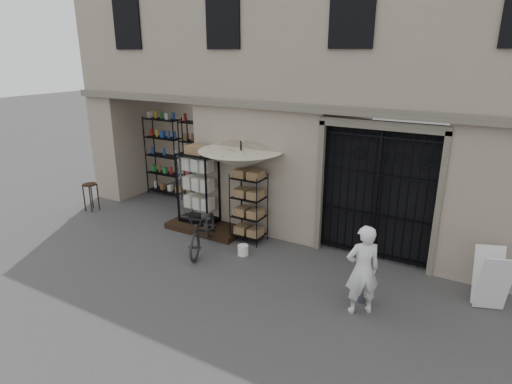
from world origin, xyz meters
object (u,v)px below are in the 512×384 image
Objects in this scene: easel_sign at (491,280)px; bicycle at (204,249)px; wooden_stool at (91,196)px; wire_rack at (249,209)px; market_umbrella at (241,155)px; steel_bollard at (363,284)px; white_bucket at (243,250)px; shopkeeper at (359,311)px; display_cabinet at (198,192)px.

bicycle is at bearing 166.09° from easel_sign.
wooden_stool is at bearing 153.51° from bicycle.
market_umbrella is at bearing 168.48° from wire_rack.
steel_bollard is (3.19, -1.28, -0.46)m from wire_rack.
wooden_stool is 1.09× the size of steel_bollard.
white_bucket is 0.15× the size of shopkeeper.
market_umbrella is 5.73m from easel_sign.
wire_rack is 2.10× the size of wooden_stool.
steel_bollard is 2.24m from easel_sign.
market_umbrella reaches higher than shopkeeper.
wire_rack is at bearing 158.18° from steel_bollard.
wooden_stool is (-5.01, -0.51, -0.40)m from wire_rack.
display_cabinet is 1.17× the size of wire_rack.
wire_rack reaches higher than steel_bollard.
wire_rack is 1.30m from market_umbrella.
white_bucket is 0.99m from bicycle.
market_umbrella is at bearing 157.60° from steel_bollard.
easel_sign is at bearing 176.69° from shopkeeper.
wooden_stool is at bearing -157.60° from wire_rack.
bicycle is at bearing -109.39° from wire_rack.
display_cabinet is 2.22m from white_bucket.
wire_rack reaches higher than white_bucket.
bicycle is at bearing -27.62° from display_cabinet.
steel_bollard is (8.21, -0.77, -0.05)m from wooden_stool.
wooden_stool is at bearing -148.97° from display_cabinet.
shopkeeper is at bearing -7.51° from wooden_stool.
wooden_stool is (-4.34, 0.42, 0.42)m from bicycle.
wire_rack is at bearing 17.52° from display_cabinet.
market_umbrella is 2.67× the size of easel_sign.
white_bucket is 5.32m from wooden_stool.
market_umbrella is at bearing -63.19° from shopkeeper.
bicycle reaches higher than shopkeeper.
market_umbrella reaches higher than wire_rack.
white_bucket is (0.29, -0.74, -0.71)m from wire_rack.
wire_rack reaches higher than wooden_stool.
bicycle is at bearing -168.76° from white_bucket.
wooden_stool is at bearing 174.62° from steel_bollard.
easel_sign is at bearing 17.69° from display_cabinet.
market_umbrella reaches higher than wooden_stool.
easel_sign reaches higher than steel_bollard.
market_umbrella is 2.38m from bicycle.
shopkeeper is at bearing -79.65° from steel_bollard.
white_bucket is (0.59, -0.90, -1.97)m from market_umbrella.
display_cabinet is at bearing -56.20° from shopkeeper.
market_umbrella is (-0.31, 0.16, 1.25)m from wire_rack.
wire_rack is 5.06m from wooden_stool.
market_umbrella is 1.75× the size of shopkeeper.
wooden_stool is at bearing 177.49° from white_bucket.
wooden_stool is 8.25m from steel_bollard.
wooden_stool is (-3.43, -0.60, -0.54)m from display_cabinet.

